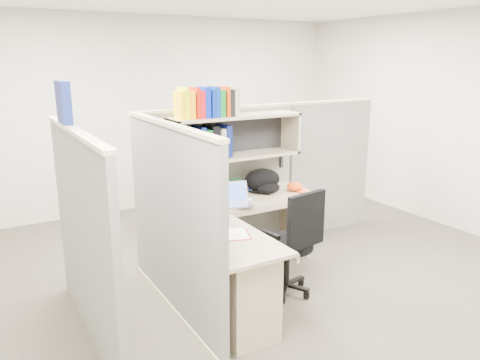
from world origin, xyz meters
TOP-DOWN VIEW (x-y plane):
  - ground at (0.00, 0.00)m, footprint 6.00×6.00m
  - room_shell at (0.00, 0.00)m, footprint 6.00×6.00m
  - cubicle at (-0.37, 0.45)m, footprint 3.79×1.84m
  - desk at (-0.41, -0.29)m, footprint 1.74×1.75m
  - laptop at (-0.11, 0.36)m, footprint 0.37×0.37m
  - backpack at (0.41, 0.62)m, footprint 0.49×0.43m
  - orange_cap at (0.71, 0.50)m, footprint 0.23×0.24m
  - snack_canister at (-0.44, -0.03)m, footprint 0.11×0.11m
  - tissue_box at (-0.75, -0.44)m, footprint 0.12×0.12m
  - mouse at (0.08, 0.41)m, footprint 0.11×0.08m
  - paper_cup at (-0.04, 0.74)m, footprint 0.06×0.06m
  - book_stack at (0.18, 0.78)m, footprint 0.24×0.29m
  - loose_paper at (-0.48, -0.30)m, footprint 0.26×0.30m
  - task_chair at (0.11, -0.25)m, footprint 0.56×0.52m

SIDE VIEW (x-z plane):
  - ground at x=0.00m, z-range 0.00..0.00m
  - task_chair at x=0.11m, z-range -0.15..0.87m
  - desk at x=-0.41m, z-range 0.07..0.80m
  - loose_paper at x=-0.48m, z-range 0.73..0.73m
  - mouse at x=0.08m, z-range 0.73..0.77m
  - paper_cup at x=-0.04m, z-range 0.73..0.82m
  - orange_cap at x=0.71m, z-range 0.73..0.82m
  - snack_canister at x=-0.44m, z-range 0.73..0.84m
  - book_stack at x=0.18m, z-range 0.73..0.85m
  - tissue_box at x=-0.75m, z-range 0.73..0.91m
  - laptop at x=-0.11m, z-range 0.73..0.95m
  - backpack at x=0.41m, z-range 0.73..0.97m
  - cubicle at x=-0.37m, z-range -0.07..1.88m
  - room_shell at x=0.00m, z-range -1.38..4.62m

